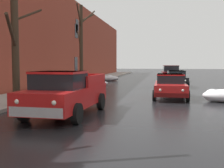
# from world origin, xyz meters

# --- Properties ---
(left_sidewalk_slab) EXTENTS (3.20, 80.00, 0.14)m
(left_sidewalk_slab) POSITION_xyz_m (-6.52, 18.00, 0.07)
(left_sidewalk_slab) COLOR gray
(left_sidewalk_slab) RESTS_ON ground
(brick_townhouse_facade) EXTENTS (0.63, 80.00, 9.25)m
(brick_townhouse_facade) POSITION_xyz_m (-8.62, 18.01, 4.62)
(brick_townhouse_facade) COLOR brown
(brick_townhouse_facade) RESTS_ON ground
(snow_bank_mid_block_left) EXTENTS (2.28, 1.50, 0.57)m
(snow_bank_mid_block_left) POSITION_xyz_m (-4.41, 22.67, 0.24)
(snow_bank_mid_block_left) COLOR white
(snow_bank_mid_block_left) RESTS_ON ground
(snow_bank_near_corner_right) EXTENTS (2.22, 1.24, 0.69)m
(snow_bank_near_corner_right) POSITION_xyz_m (4.75, 13.16, 0.34)
(snow_bank_near_corner_right) COLOR white
(snow_bank_near_corner_right) RESTS_ON ground
(snow_bank_along_right_kerb) EXTENTS (2.37, 0.91, 0.70)m
(snow_bank_along_right_kerb) POSITION_xyz_m (-4.41, 29.05, 0.32)
(snow_bank_along_right_kerb) COLOR white
(snow_bank_along_right_kerb) RESTS_ON ground
(bare_tree_second_along_sidewalk) EXTENTS (1.37, 3.83, 6.12)m
(bare_tree_second_along_sidewalk) POSITION_xyz_m (-5.06, 9.60, 3.26)
(bare_tree_second_along_sidewalk) COLOR #382B1E
(bare_tree_second_along_sidewalk) RESTS_ON ground
(bare_tree_mid_block) EXTENTS (1.78, 3.63, 6.86)m
(bare_tree_mid_block) POSITION_xyz_m (-5.07, 20.19, 3.75)
(bare_tree_mid_block) COLOR #382B1E
(bare_tree_mid_block) RESTS_ON ground
(pickup_truck_red_approaching_near_lane) EXTENTS (2.35, 5.28, 1.76)m
(pickup_truck_red_approaching_near_lane) POSITION_xyz_m (-2.14, 8.11, 0.88)
(pickup_truck_red_approaching_near_lane) COLOR red
(pickup_truck_red_approaching_near_lane) RESTS_ON ground
(sedan_red_parked_kerbside_close) EXTENTS (1.97, 4.42, 1.42)m
(sedan_red_parked_kerbside_close) POSITION_xyz_m (2.07, 14.38, 0.75)
(sedan_red_parked_kerbside_close) COLOR red
(sedan_red_parked_kerbside_close) RESTS_ON ground
(sedan_black_parked_kerbside_mid) EXTENTS (1.98, 4.21, 1.42)m
(sedan_black_parked_kerbside_mid) POSITION_xyz_m (2.81, 22.30, 0.75)
(sedan_black_parked_kerbside_mid) COLOR black
(sedan_black_parked_kerbside_mid) RESTS_ON ground
(suv_maroon_parked_far_down_block) EXTENTS (2.19, 4.62, 1.82)m
(suv_maroon_parked_far_down_block) POSITION_xyz_m (2.54, 29.71, 0.99)
(suv_maroon_parked_far_down_block) COLOR maroon
(suv_maroon_parked_far_down_block) RESTS_ON ground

